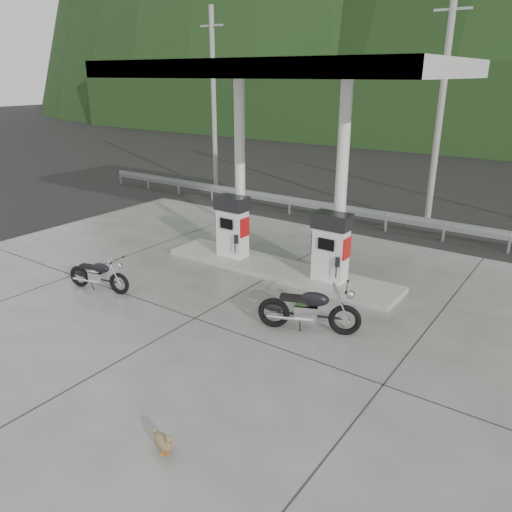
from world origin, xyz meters
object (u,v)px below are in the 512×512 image
Objects in this scene: gas_pump_left at (232,226)px; motorcycle_left at (99,275)px; duck at (163,442)px; gas_pump_right at (331,247)px; motorcycle_right at (309,310)px.

motorcycle_left is (-1.47, -3.70, -0.65)m from gas_pump_left.
motorcycle_left reaches higher than duck.
gas_pump_right is 6.00m from motorcycle_left.
motorcycle_right is (0.79, -2.50, -0.56)m from gas_pump_right.
duck is at bearing -110.80° from motorcycle_right.
gas_pump_left is 3.62× the size of duck.
motorcycle_right is at bearing -32.07° from gas_pump_left.
motorcycle_left is 3.43× the size of duck.
gas_pump_right is (3.20, 0.00, 0.00)m from gas_pump_left.
motorcycle_left is at bearing -141.59° from gas_pump_right.
motorcycle_right is 4.49m from duck.
gas_pump_left is at bearing 55.61° from motorcycle_left.
gas_pump_right is 0.86× the size of motorcycle_right.
gas_pump_right is 1.06× the size of motorcycle_left.
motorcycle_left is 6.45m from duck.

